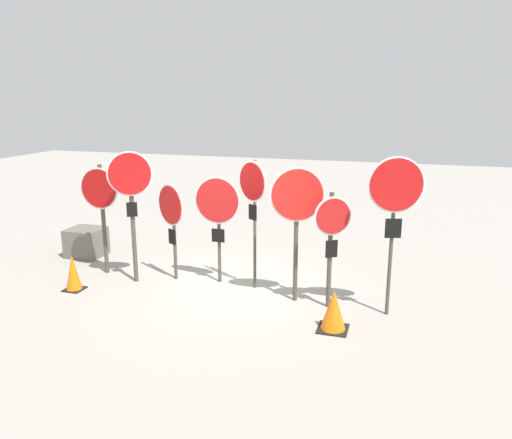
# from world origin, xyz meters

# --- Properties ---
(ground_plane) EXTENTS (40.00, 40.00, 0.00)m
(ground_plane) POSITION_xyz_m (0.00, 0.00, 0.00)
(ground_plane) COLOR gray
(stop_sign_0) EXTENTS (0.85, 0.14, 2.29)m
(stop_sign_0) POSITION_xyz_m (-2.82, 0.08, 1.59)
(stop_sign_0) COLOR #474238
(stop_sign_0) RESTS_ON ground
(stop_sign_1) EXTENTS (0.77, 0.43, 2.62)m
(stop_sign_1) POSITION_xyz_m (-1.95, -0.18, 1.85)
(stop_sign_1) COLOR #474238
(stop_sign_1) RESTS_ON ground
(stop_sign_2) EXTENTS (0.72, 0.43, 1.96)m
(stop_sign_2) POSITION_xyz_m (-1.29, 0.18, 1.40)
(stop_sign_2) COLOR #474238
(stop_sign_2) RESTS_ON ground
(stop_sign_3) EXTENTS (0.92, 0.12, 2.14)m
(stop_sign_3) POSITION_xyz_m (-0.35, 0.27, 1.54)
(stop_sign_3) COLOR #474238
(stop_sign_3) RESTS_ON ground
(stop_sign_4) EXTENTS (0.64, 0.45, 2.50)m
(stop_sign_4) POSITION_xyz_m (0.39, 0.19, 1.88)
(stop_sign_4) COLOR #474238
(stop_sign_4) RESTS_ON ground
(stop_sign_5) EXTENTS (0.91, 0.33, 2.46)m
(stop_sign_5) POSITION_xyz_m (1.32, -0.19, 1.76)
(stop_sign_5) COLOR #474238
(stop_sign_5) RESTS_ON ground
(stop_sign_6) EXTENTS (0.58, 0.38, 2.06)m
(stop_sign_6) POSITION_xyz_m (1.95, -0.29, 1.40)
(stop_sign_6) COLOR #474238
(stop_sign_6) RESTS_ON ground
(stop_sign_7) EXTENTS (0.88, 0.30, 2.71)m
(stop_sign_7) POSITION_xyz_m (2.95, -0.32, 2.03)
(stop_sign_7) COLOR #474238
(stop_sign_7) RESTS_ON ground
(traffic_cone_0) EXTENTS (0.48, 0.48, 0.68)m
(traffic_cone_0) POSITION_xyz_m (2.14, -1.12, 0.33)
(traffic_cone_0) COLOR black
(traffic_cone_0) RESTS_ON ground
(traffic_cone_1) EXTENTS (0.36, 0.36, 0.70)m
(traffic_cone_1) POSITION_xyz_m (-2.87, -0.90, 0.34)
(traffic_cone_1) COLOR black
(traffic_cone_1) RESTS_ON ground
(storage_crate) EXTENTS (0.78, 0.72, 0.65)m
(storage_crate) POSITION_xyz_m (-3.91, 0.98, 0.33)
(storage_crate) COLOR #605B51
(storage_crate) RESTS_ON ground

